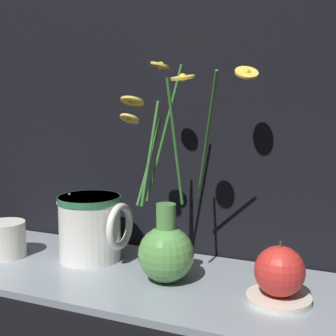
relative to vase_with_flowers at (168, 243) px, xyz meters
The scene contains 7 objects.
ground_plane 0.08m from the vase_with_flowers, 122.26° to the left, with size 6.00×6.00×0.00m, color black.
shelf 0.07m from the vase_with_flowers, 122.26° to the left, with size 0.87×0.29×0.01m.
vase_with_flowers is the anchor object (origin of this frame).
yellow_mug 0.35m from the vase_with_flowers, behind, with size 0.09×0.08×0.07m.
ceramic_pitcher 0.19m from the vase_with_flowers, 166.42° to the left, with size 0.15×0.12×0.14m.
saucer_plate 0.20m from the vase_with_flowers, ahead, with size 0.10×0.10×0.01m.
orange_fruit 0.19m from the vase_with_flowers, ahead, with size 0.08×0.08×0.09m.
Camera 1 is at (0.30, -0.71, 0.33)m, focal length 50.00 mm.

